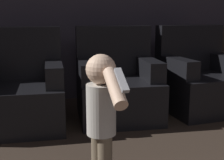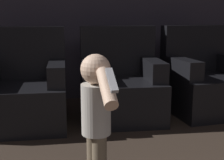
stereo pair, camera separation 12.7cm
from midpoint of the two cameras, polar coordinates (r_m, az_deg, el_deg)
The scene contains 4 objects.
armchair_left at distance 3.16m, azimuth -17.50°, elevation -2.23°, with size 0.86×0.83×0.95m.
armchair_middle at distance 3.27m, azimuth -0.12°, elevation -1.19°, with size 0.88×0.84×0.95m.
armchair_right at distance 3.64m, azimuth 14.74°, elevation -0.22°, with size 0.85×0.82×0.95m.
person_toddler at distance 1.93m, azimuth -3.80°, elevation -5.46°, with size 0.19×0.58×0.84m.
Camera 1 is at (-0.77, 0.58, 1.08)m, focal length 50.00 mm.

